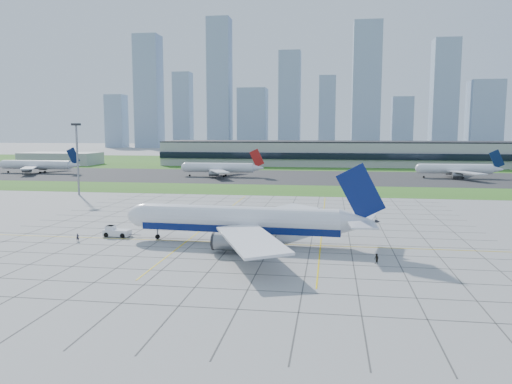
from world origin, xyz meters
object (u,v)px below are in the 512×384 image
at_px(distant_jet_2, 457,169).
at_px(pushback_tug, 116,232).
at_px(light_mast, 77,150).
at_px(distant_jet_1, 220,168).
at_px(airliner, 242,221).
at_px(crew_near, 78,237).
at_px(crew_far, 377,259).
at_px(distant_jet_0, 38,165).

bearing_deg(distant_jet_2, pushback_tug, -125.53).
relative_size(light_mast, distant_jet_1, 0.60).
xyz_separation_m(airliner, distant_jet_1, (-36.64, 142.66, -0.17)).
relative_size(pushback_tug, crew_near, 5.23).
xyz_separation_m(pushback_tug, crew_far, (54.87, -14.71, -0.14)).
bearing_deg(airliner, distant_jet_0, 136.41).
height_order(airliner, distant_jet_1, airliner).
distance_m(crew_far, distant_jet_2, 172.47).
height_order(pushback_tug, distant_jet_1, distant_jet_1).
xyz_separation_m(pushback_tug, distant_jet_0, (-109.94, 145.83, 3.43)).
xyz_separation_m(light_mast, distant_jet_0, (-66.79, 81.02, -11.69)).
relative_size(crew_far, distant_jet_2, 0.04).
xyz_separation_m(light_mast, crew_near, (37.22, -70.54, -15.36)).
height_order(crew_near, distant_jet_2, distant_jet_2).
bearing_deg(distant_jet_1, pushback_tug, -86.76).
bearing_deg(crew_far, distant_jet_2, 125.95).
distance_m(pushback_tug, distant_jet_0, 182.66).
height_order(crew_near, crew_far, crew_far).
bearing_deg(distant_jet_0, distant_jet_1, -2.98).
bearing_deg(crew_far, distant_jet_1, 165.54).
bearing_deg(airliner, pushback_tug, 179.01).
distance_m(crew_far, distant_jet_0, 230.10).
relative_size(crew_far, distant_jet_0, 0.04).
xyz_separation_m(crew_near, distant_jet_2, (112.82, 155.43, 3.67)).
bearing_deg(crew_near, distant_jet_0, 87.48).
distance_m(distant_jet_0, distant_jet_1, 102.12).
relative_size(crew_near, crew_far, 0.90).
xyz_separation_m(pushback_tug, crew_near, (-5.92, -5.74, -0.23)).
height_order(distant_jet_0, distant_jet_1, same).
bearing_deg(crew_near, pushback_tug, 7.11).
height_order(pushback_tug, distant_jet_2, distant_jet_2).
relative_size(light_mast, distant_jet_2, 0.60).
bearing_deg(crew_far, pushback_tug, -141.50).
distance_m(airliner, crew_far, 29.28).
bearing_deg(light_mast, crew_far, -39.05).
bearing_deg(light_mast, crew_near, -62.18).
xyz_separation_m(distant_jet_0, distant_jet_2, (216.84, 3.86, -0.00)).
distance_m(light_mast, airliner, 98.87).
distance_m(light_mast, distant_jet_2, 172.79).
bearing_deg(distant_jet_1, airliner, -75.59).
height_order(airliner, distant_jet_2, airliner).
bearing_deg(crew_far, crew_near, -134.89).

